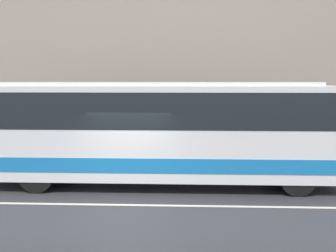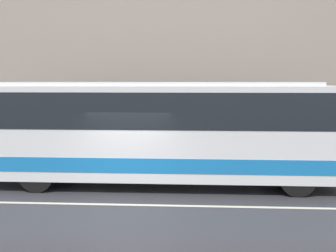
% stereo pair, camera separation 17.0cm
% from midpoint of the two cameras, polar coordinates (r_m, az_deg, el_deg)
% --- Properties ---
extents(ground_plane, '(60.00, 60.00, 0.00)m').
position_cam_midpoint_polar(ground_plane, '(10.68, -6.36, -11.85)').
color(ground_plane, '#333338').
extents(sidewalk, '(60.00, 3.19, 0.15)m').
position_cam_midpoint_polar(sidewalk, '(16.01, -3.03, -5.21)').
color(sidewalk, gray).
rests_on(sidewalk, ground_plane).
extents(building_facade, '(60.00, 0.35, 9.90)m').
position_cam_midpoint_polar(building_facade, '(17.44, -2.50, 11.31)').
color(building_facade, gray).
rests_on(building_facade, ground_plane).
extents(lane_stripe, '(54.00, 0.14, 0.01)m').
position_cam_midpoint_polar(lane_stripe, '(10.68, -6.36, -11.83)').
color(lane_stripe, beige).
rests_on(lane_stripe, ground_plane).
extents(transit_bus, '(11.94, 2.57, 3.38)m').
position_cam_midpoint_polar(transit_bus, '(12.30, -1.61, -0.20)').
color(transit_bus, white).
rests_on(transit_bus, ground_plane).
extents(pedestrian_waiting, '(0.36, 0.36, 1.63)m').
position_cam_midpoint_polar(pedestrian_waiting, '(15.26, -2.48, -2.62)').
color(pedestrian_waiting, '#333338').
rests_on(pedestrian_waiting, sidewalk).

